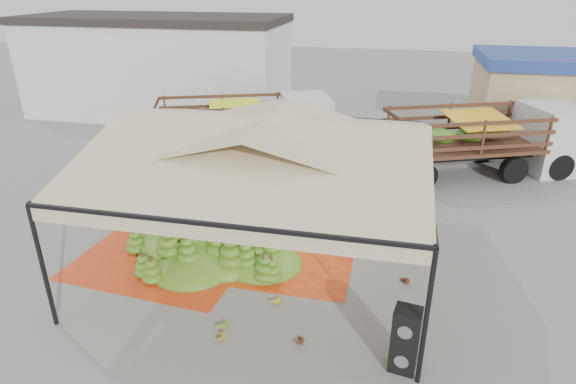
% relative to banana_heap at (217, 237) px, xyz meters
% --- Properties ---
extents(ground, '(90.00, 90.00, 0.00)m').
position_rel_banana_heap_xyz_m(ground, '(1.43, 0.36, -0.58)').
color(ground, slate).
rests_on(ground, ground).
extents(canopy_tent, '(8.10, 8.10, 4.00)m').
position_rel_banana_heap_xyz_m(canopy_tent, '(1.43, 0.36, 2.72)').
color(canopy_tent, black).
rests_on(canopy_tent, ground).
extents(building_white, '(14.30, 6.30, 5.40)m').
position_rel_banana_heap_xyz_m(building_white, '(-8.57, 14.36, 2.13)').
color(building_white, silver).
rests_on(building_white, ground).
extents(building_tan, '(6.30, 5.30, 4.10)m').
position_rel_banana_heap_xyz_m(building_tan, '(11.43, 13.36, 1.49)').
color(building_tan, tan).
rests_on(building_tan, ground).
extents(tarp_left, '(4.98, 4.78, 0.01)m').
position_rel_banana_heap_xyz_m(tarp_left, '(-1.40, -0.17, -0.57)').
color(tarp_left, red).
rests_on(tarp_left, ground).
extents(tarp_right, '(4.01, 4.21, 0.01)m').
position_rel_banana_heap_xyz_m(tarp_right, '(1.82, 0.62, -0.57)').
color(tarp_right, '#E95915').
rests_on(tarp_right, ground).
extents(banana_heap, '(5.71, 4.81, 1.16)m').
position_rel_banana_heap_xyz_m(banana_heap, '(0.00, 0.00, 0.00)').
color(banana_heap, '#3A7F1A').
rests_on(banana_heap, ground).
extents(hand_yellow_a, '(0.54, 0.48, 0.21)m').
position_rel_banana_heap_xyz_m(hand_yellow_a, '(2.06, -1.78, -0.48)').
color(hand_yellow_a, gold).
rests_on(hand_yellow_a, ground).
extents(hand_yellow_b, '(0.53, 0.47, 0.20)m').
position_rel_banana_heap_xyz_m(hand_yellow_b, '(1.21, -3.34, -0.48)').
color(hand_yellow_b, gold).
rests_on(hand_yellow_b, ground).
extents(hand_red_a, '(0.41, 0.33, 0.18)m').
position_rel_banana_heap_xyz_m(hand_red_a, '(2.91, -3.07, -0.49)').
color(hand_red_a, '#572D14').
rests_on(hand_red_a, ground).
extents(hand_red_b, '(0.54, 0.49, 0.21)m').
position_rel_banana_heap_xyz_m(hand_red_b, '(5.13, -0.34, -0.48)').
color(hand_red_b, '#522912').
rests_on(hand_red_b, ground).
extents(hand_green, '(0.54, 0.47, 0.22)m').
position_rel_banana_heap_xyz_m(hand_green, '(1.11, -2.92, -0.47)').
color(hand_green, '#56861B').
rests_on(hand_green, ground).
extents(hanging_bunches, '(1.74, 0.24, 0.20)m').
position_rel_banana_heap_xyz_m(hanging_bunches, '(1.93, -0.18, 2.04)').
color(hanging_bunches, '#5C841B').
rests_on(hanging_bunches, ground).
extents(speaker_stack, '(0.59, 0.54, 1.43)m').
position_rel_banana_heap_xyz_m(speaker_stack, '(5.13, -3.34, 0.14)').
color(speaker_stack, black).
rests_on(speaker_stack, ground).
extents(banana_leaves, '(0.96, 1.36, 3.70)m').
position_rel_banana_heap_xyz_m(banana_leaves, '(-2.27, 1.21, -0.58)').
color(banana_leaves, '#36741F').
rests_on(banana_leaves, ground).
extents(vendor, '(0.74, 0.57, 1.79)m').
position_rel_banana_heap_xyz_m(vendor, '(2.71, 6.00, 0.31)').
color(vendor, gray).
rests_on(vendor, ground).
extents(truck_left, '(7.79, 4.95, 2.53)m').
position_rel_banana_heap_xyz_m(truck_left, '(-1.44, 8.47, 0.98)').
color(truck_left, '#53331B').
rests_on(truck_left, ground).
extents(truck_right, '(8.10, 5.29, 2.64)m').
position_rel_banana_heap_xyz_m(truck_right, '(8.51, 8.43, 1.04)').
color(truck_right, '#522C1B').
rests_on(truck_right, ground).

